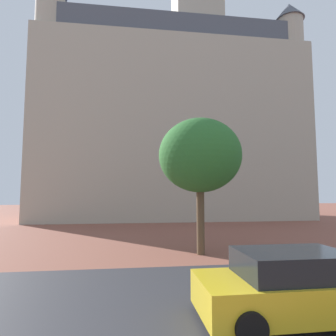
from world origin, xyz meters
TOP-DOWN VIEW (x-y plane):
  - ground_plane at (0.00, 10.00)m, footprint 120.00×120.00m
  - street_asphalt_strip at (0.00, 7.83)m, footprint 120.00×6.71m
  - landmark_building at (3.54, 32.03)m, footprint 29.34×10.90m
  - car_yellow at (2.17, 6.36)m, footprint 4.40×2.10m
  - tree_curb_far at (1.71, 13.13)m, footprint 3.95×3.95m

SIDE VIEW (x-z plane):
  - ground_plane at x=0.00m, z-range 0.00..0.00m
  - street_asphalt_strip at x=0.00m, z-range 0.00..0.00m
  - car_yellow at x=2.17m, z-range -0.04..1.49m
  - tree_curb_far at x=1.71m, z-range 1.41..7.84m
  - landmark_building at x=3.54m, z-range -7.74..31.70m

